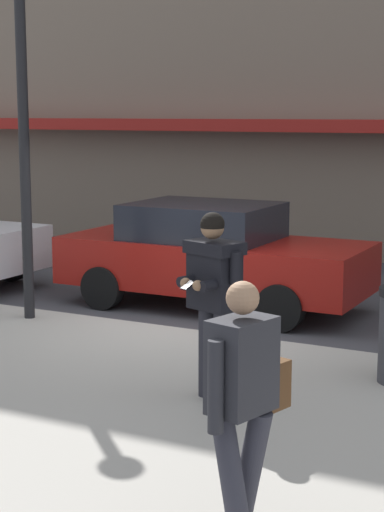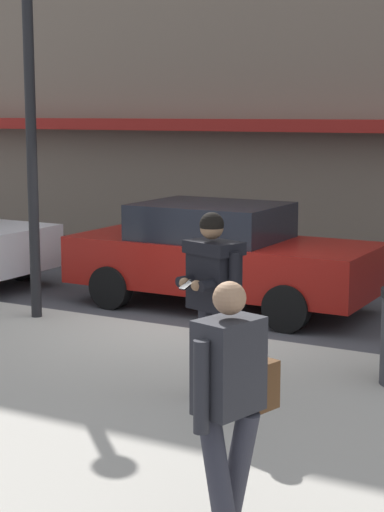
{
  "view_description": "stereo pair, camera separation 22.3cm",
  "coord_description": "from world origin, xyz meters",
  "px_view_note": "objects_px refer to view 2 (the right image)",
  "views": [
    {
      "loc": [
        5.19,
        -9.55,
        2.86
      ],
      "look_at": [
        1.45,
        -2.35,
        1.49
      ],
      "focal_mm": 60.0,
      "sensor_mm": 36.0,
      "label": 1
    },
    {
      "loc": [
        5.39,
        -9.44,
        2.86
      ],
      "look_at": [
        1.45,
        -2.35,
        1.49
      ],
      "focal_mm": 60.0,
      "sensor_mm": 36.0,
      "label": 2
    }
  ],
  "objects_px": {
    "parked_sedan_mid": "(220,255)",
    "pedestrian_with_bag": "(231,395)",
    "street_lamp_post": "(30,90)",
    "man_texting_on_phone": "(213,285)"
  },
  "relations": [
    {
      "from": "pedestrian_with_bag",
      "to": "street_lamp_post",
      "type": "distance_m",
      "value": 6.81
    },
    {
      "from": "man_texting_on_phone",
      "to": "street_lamp_post",
      "type": "relative_size",
      "value": 0.37
    },
    {
      "from": "parked_sedan_mid",
      "to": "street_lamp_post",
      "type": "relative_size",
      "value": 0.92
    },
    {
      "from": "parked_sedan_mid",
      "to": "pedestrian_with_bag",
      "type": "height_order",
      "value": "pedestrian_with_bag"
    },
    {
      "from": "parked_sedan_mid",
      "to": "street_lamp_post",
      "type": "bearing_deg",
      "value": -125.97
    },
    {
      "from": "man_texting_on_phone",
      "to": "street_lamp_post",
      "type": "height_order",
      "value": "street_lamp_post"
    },
    {
      "from": "pedestrian_with_bag",
      "to": "street_lamp_post",
      "type": "xyz_separation_m",
      "value": [
        -4.99,
        4.17,
        2.03
      ]
    },
    {
      "from": "street_lamp_post",
      "to": "pedestrian_with_bag",
      "type": "bearing_deg",
      "value": -39.9
    },
    {
      "from": "man_texting_on_phone",
      "to": "pedestrian_with_bag",
      "type": "bearing_deg",
      "value": -59.96
    },
    {
      "from": "man_texting_on_phone",
      "to": "street_lamp_post",
      "type": "bearing_deg",
      "value": 153.45
    }
  ]
}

